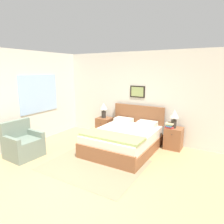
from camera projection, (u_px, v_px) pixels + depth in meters
The scene contains 14 objects.
ground_plane at pixel (62, 193), 3.45m from camera, with size 16.00×16.00×0.00m, color tan.
wall_back at pixel (139, 96), 5.94m from camera, with size 7.36×0.09×2.60m.
wall_left at pixel (36, 97), 5.79m from camera, with size 0.08×5.65×2.60m.
area_rug_main at pixel (95, 165), 4.44m from camera, with size 2.08×1.69×0.01m.
bed at pixel (124, 139), 5.23m from camera, with size 1.55×1.98×1.06m.
armchair at pixel (23, 145), 4.84m from camera, with size 0.72×0.77×0.88m.
nightstand_near_window at pixel (104, 126), 6.43m from camera, with size 0.45×0.43×0.58m.
nightstand_by_door at pixel (173, 138), 5.34m from camera, with size 0.45×0.43×0.58m.
table_lamp_near_window at pixel (104, 108), 6.30m from camera, with size 0.24×0.24×0.48m.
table_lamp_by_door at pixel (174, 116), 5.21m from camera, with size 0.24×0.24×0.48m.
book_thick_bottom at pixel (170, 127), 5.29m from camera, with size 0.21×0.25×0.04m.
book_hardcover_middle at pixel (170, 126), 5.28m from camera, with size 0.15×0.28×0.03m.
book_novel_upper at pixel (170, 124), 5.27m from camera, with size 0.15×0.26×0.03m.
book_slim_near_top at pixel (170, 123), 5.27m from camera, with size 0.23×0.26×0.03m.
Camera 1 is at (2.31, -2.21, 2.09)m, focal length 32.00 mm.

